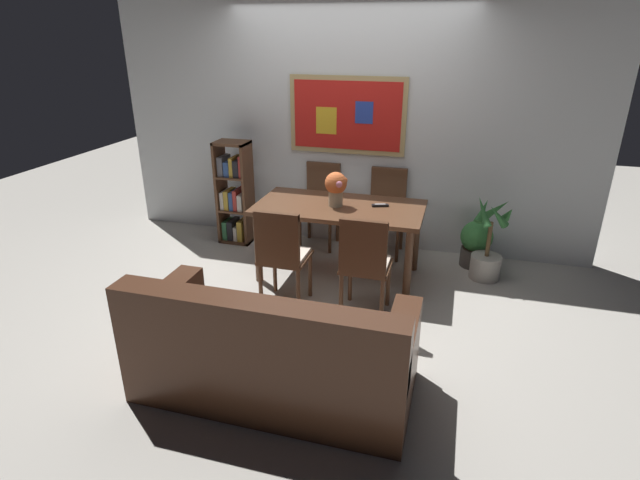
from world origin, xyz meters
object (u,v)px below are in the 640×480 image
object	(u,v)px
dining_chair_near_right	(365,259)
dining_chair_far_left	(321,198)
dining_chair_far_right	(386,204)
bookshelf	(235,195)
leather_couch	(272,354)
dining_table	(339,215)
tv_remote	(380,205)
dining_chair_near_left	(282,251)
potted_ivy	(476,243)
potted_palm	(488,251)
flower_vase	(336,186)

from	to	relation	value
dining_chair_near_right	dining_chair_far_left	distance (m)	1.65
dining_chair_near_right	dining_chair_far_right	xyz separation A→B (m)	(-0.05, 1.42, 0.00)
dining_chair_far_left	bookshelf	bearing A→B (deg)	-167.62
dining_chair_far_right	leather_couch	xyz separation A→B (m)	(-0.33, -2.54, -0.22)
dining_table	tv_remote	xyz separation A→B (m)	(0.37, 0.08, 0.11)
dining_chair_near_right	dining_chair_near_left	size ratio (longest dim) A/B	1.00
dining_chair_near_right	potted_ivy	xyz separation A→B (m)	(0.90, 1.31, -0.29)
dining_chair_far_right	potted_palm	bearing A→B (deg)	-19.86
leather_couch	potted_palm	size ratio (longest dim) A/B	2.15
dining_table	dining_chair_far_left	distance (m)	0.85
dining_table	flower_vase	distance (m)	0.29
potted_palm	flower_vase	bearing A→B (deg)	-166.16
dining_chair_near_left	dining_chair_near_right	bearing A→B (deg)	1.89
dining_table	potted_palm	world-z (taller)	potted_palm
flower_vase	potted_palm	bearing A→B (deg)	13.84
dining_chair_far_left	flower_vase	size ratio (longest dim) A/B	2.82
bookshelf	potted_palm	distance (m)	2.75
dining_chair_near_left	bookshelf	bearing A→B (deg)	128.80
flower_vase	tv_remote	bearing A→B (deg)	13.22
dining_table	leather_couch	xyz separation A→B (m)	(0.01, -1.82, -0.32)
bookshelf	flower_vase	world-z (taller)	bookshelf
leather_couch	flower_vase	distance (m)	1.91
dining_chair_far_left	leather_couch	size ratio (longest dim) A/B	0.51
dining_table	bookshelf	distance (m)	1.44
dining_table	bookshelf	size ratio (longest dim) A/B	1.37
dining_chair_near_left	potted_ivy	distance (m)	2.10
bookshelf	potted_ivy	bearing A→B (deg)	1.33
leather_couch	bookshelf	distance (m)	2.73
dining_chair_near_left	potted_ivy	size ratio (longest dim) A/B	1.73
dining_chair_near_right	bookshelf	world-z (taller)	bookshelf
dining_table	tv_remote	distance (m)	0.40
dining_chair_near_left	leather_couch	size ratio (longest dim) A/B	0.51
dining_chair_near_right	dining_chair_near_left	xyz separation A→B (m)	(-0.71, -0.02, 0.00)
bookshelf	tv_remote	world-z (taller)	bookshelf
bookshelf	potted_ivy	distance (m)	2.64
dining_chair_near_left	bookshelf	xyz separation A→B (m)	(-1.02, 1.27, 0.01)
bookshelf	dining_chair_far_right	bearing A→B (deg)	6.14
dining_chair_near_left	tv_remote	distance (m)	1.08
dining_chair_far_left	dining_table	bearing A→B (deg)	-62.24
dining_chair_near_left	tv_remote	world-z (taller)	dining_chair_near_left
dining_chair_far_right	bookshelf	world-z (taller)	bookshelf
dining_table	bookshelf	xyz separation A→B (m)	(-1.33, 0.54, -0.08)
dining_chair_near_right	bookshelf	xyz separation A→B (m)	(-1.72, 1.24, 0.01)
dining_chair_far_left	dining_chair_near_left	xyz separation A→B (m)	(0.08, -1.47, 0.00)
dining_chair_far_right	leather_couch	world-z (taller)	dining_chair_far_right
leather_couch	flower_vase	bearing A→B (deg)	91.40
dining_chair_far_left	bookshelf	distance (m)	0.97
dining_chair_far_left	tv_remote	world-z (taller)	dining_chair_far_left
potted_ivy	tv_remote	distance (m)	1.16
bookshelf	potted_palm	xyz separation A→B (m)	(2.73, -0.20, -0.26)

